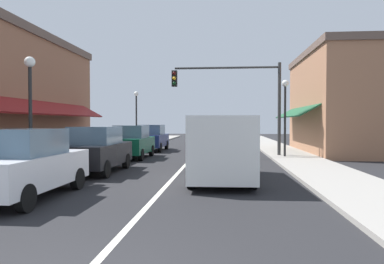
# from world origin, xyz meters

# --- Properties ---
(ground_plane) EXTENTS (80.00, 80.00, 0.00)m
(ground_plane) POSITION_xyz_m (0.00, 18.00, 0.00)
(ground_plane) COLOR black
(sidewalk_left) EXTENTS (2.60, 56.00, 0.12)m
(sidewalk_left) POSITION_xyz_m (-5.50, 18.00, 0.06)
(sidewalk_left) COLOR gray
(sidewalk_left) RESTS_ON ground
(sidewalk_right) EXTENTS (2.60, 56.00, 0.12)m
(sidewalk_right) POSITION_xyz_m (5.50, 18.00, 0.06)
(sidewalk_right) COLOR gray
(sidewalk_right) RESTS_ON ground
(lane_center_stripe) EXTENTS (0.14, 52.00, 0.01)m
(lane_center_stripe) POSITION_xyz_m (0.00, 18.00, 0.00)
(lane_center_stripe) COLOR silver
(lane_center_stripe) RESTS_ON ground
(storefront_right_block) EXTENTS (5.80, 10.20, 6.39)m
(storefront_right_block) POSITION_xyz_m (9.04, 20.00, 3.20)
(storefront_right_block) COLOR #9E6B4C
(storefront_right_block) RESTS_ON ground
(parked_car_nearest_left) EXTENTS (1.81, 4.11, 1.77)m
(parked_car_nearest_left) POSITION_xyz_m (-3.26, 5.12, 0.88)
(parked_car_nearest_left) COLOR silver
(parked_car_nearest_left) RESTS_ON ground
(parked_car_second_left) EXTENTS (1.79, 4.11, 1.77)m
(parked_car_second_left) POSITION_xyz_m (-3.14, 9.95, 0.88)
(parked_car_second_left) COLOR black
(parked_car_second_left) RESTS_ON ground
(parked_car_third_left) EXTENTS (1.80, 4.11, 1.77)m
(parked_car_third_left) POSITION_xyz_m (-3.19, 15.57, 0.88)
(parked_car_third_left) COLOR #0F4C33
(parked_car_third_left) RESTS_ON ground
(parked_car_far_left) EXTENTS (1.79, 4.10, 1.77)m
(parked_car_far_left) POSITION_xyz_m (-3.16, 20.76, 0.88)
(parked_car_far_left) COLOR navy
(parked_car_far_left) RESTS_ON ground
(van_in_lane) EXTENTS (2.10, 5.23, 2.12)m
(van_in_lane) POSITION_xyz_m (1.65, 8.53, 1.15)
(van_in_lane) COLOR silver
(van_in_lane) RESTS_ON ground
(traffic_signal_mast_arm) EXTENTS (6.08, 0.50, 5.24)m
(traffic_signal_mast_arm) POSITION_xyz_m (2.57, 16.86, 3.66)
(traffic_signal_mast_arm) COLOR #333333
(traffic_signal_mast_arm) RESTS_ON ground
(street_lamp_left_near) EXTENTS (0.36, 0.36, 4.17)m
(street_lamp_left_near) POSITION_xyz_m (-4.84, 8.27, 2.86)
(street_lamp_left_near) COLOR black
(street_lamp_left_near) RESTS_ON ground
(street_lamp_right_mid) EXTENTS (0.36, 0.36, 4.19)m
(street_lamp_right_mid) POSITION_xyz_m (4.99, 16.17, 2.88)
(street_lamp_right_mid) COLOR black
(street_lamp_right_mid) RESTS_ON ground
(street_lamp_left_far) EXTENTS (0.36, 0.36, 4.33)m
(street_lamp_left_far) POSITION_xyz_m (-5.03, 24.04, 2.96)
(street_lamp_left_far) COLOR black
(street_lamp_left_far) RESTS_ON ground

